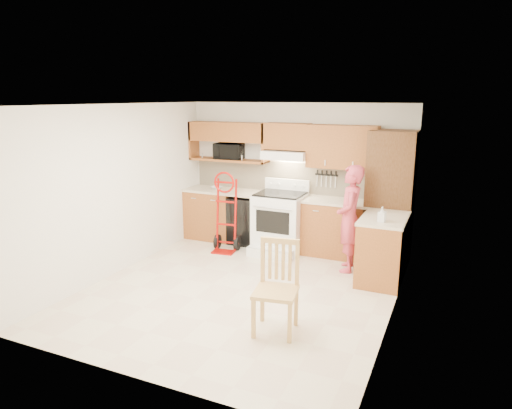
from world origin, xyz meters
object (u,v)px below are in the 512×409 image
Objects in this scene: microwave at (229,151)px; person at (350,219)px; range at (279,217)px; hand_truck at (225,216)px; dining_chair at (276,289)px.

microwave is 0.32× the size of person.
microwave is at bearing 161.95° from range.
microwave is 1.28m from hand_truck.
microwave is 0.41× the size of hand_truck.
dining_chair is at bearing -18.97° from person.
range is 1.36m from person.
person is (2.41, -0.74, -0.82)m from microwave.
microwave is 3.80m from dining_chair.
hand_truck is 1.19× the size of dining_chair.
person reaches higher than range.
range is 2.78m from dining_chair.
person is 2.26m from dining_chair.
hand_truck is 2.88m from dining_chair.
dining_chair is (1.82, -2.23, -0.10)m from hand_truck.
person is (1.29, -0.38, 0.21)m from range.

